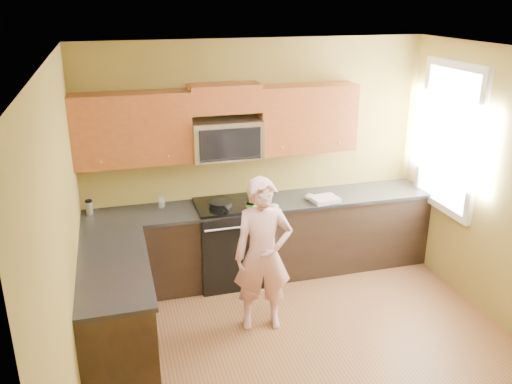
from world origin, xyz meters
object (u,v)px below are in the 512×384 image
object	(u,v)px
frying_pan	(221,206)
travel_mug	(90,214)
woman	(263,255)
microwave	(226,157)
stove	(230,242)
butter_tub	(251,209)

from	to	relation	value
frying_pan	travel_mug	distance (m)	1.40
woman	frying_pan	world-z (taller)	woman
microwave	woman	xyz separation A→B (m)	(0.10, -1.11, -0.67)
stove	travel_mug	world-z (taller)	travel_mug
butter_tub	microwave	bearing A→B (deg)	126.49
microwave	travel_mug	size ratio (longest dim) A/B	4.65
frying_pan	travel_mug	xyz separation A→B (m)	(-1.39, 0.21, -0.03)
microwave	butter_tub	world-z (taller)	microwave
butter_tub	woman	bearing A→B (deg)	-97.46
stove	frying_pan	bearing A→B (deg)	-155.50
woman	travel_mug	bearing A→B (deg)	153.91
woman	butter_tub	bearing A→B (deg)	92.08
butter_tub	stove	bearing A→B (deg)	143.04
stove	microwave	bearing A→B (deg)	90.00
stove	butter_tub	size ratio (longest dim) A/B	7.84
woman	microwave	bearing A→B (deg)	104.69
butter_tub	travel_mug	size ratio (longest dim) A/B	0.74
butter_tub	travel_mug	xyz separation A→B (m)	(-1.71, 0.32, 0.00)
microwave	travel_mug	distance (m)	1.59
frying_pan	butter_tub	world-z (taller)	frying_pan
travel_mug	microwave	bearing A→B (deg)	-1.42
travel_mug	woman	bearing A→B (deg)	-35.63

